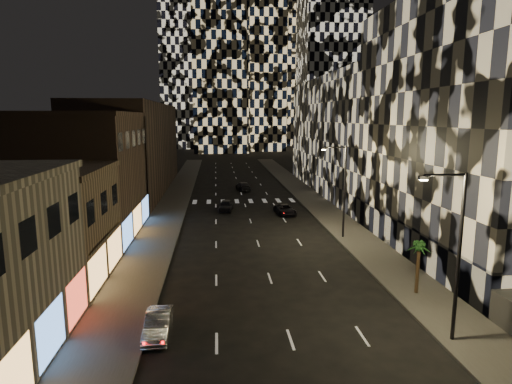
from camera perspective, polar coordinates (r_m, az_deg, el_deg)
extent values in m
cube|color=#47443F|center=(61.62, -10.96, -1.30)|extent=(4.00, 120.00, 0.15)
cube|color=#47443F|center=(62.86, 7.49, -0.98)|extent=(4.00, 120.00, 0.15)
cube|color=#4C4C47|center=(61.45, -9.01, -1.27)|extent=(0.20, 120.00, 0.15)
cube|color=#4C4C47|center=(62.43, 5.61, -1.01)|extent=(0.20, 120.00, 0.15)
cube|color=brown|center=(34.73, -27.48, -4.34)|extent=(10.00, 10.00, 8.00)
cube|color=brown|center=(45.98, -21.91, 1.86)|extent=(10.00, 15.00, 12.00)
cube|color=brown|center=(71.55, -15.99, 5.64)|extent=(10.00, 40.00, 14.00)
cube|color=#232326|center=(42.10, 29.46, 7.46)|extent=(16.00, 25.00, 22.00)
cube|color=#383838|center=(39.64, 19.04, -5.81)|extent=(0.60, 25.00, 3.00)
cube|color=#232326|center=(71.34, 14.32, 7.31)|extent=(16.00, 40.00, 18.00)
cube|color=black|center=(154.34, -4.91, 23.25)|extent=(18.00, 18.00, 95.00)
cylinder|color=black|center=(24.79, 25.41, -8.03)|extent=(0.20, 0.20, 9.00)
cylinder|color=black|center=(23.32, 23.89, 2.10)|extent=(2.20, 0.14, 0.14)
cube|color=black|center=(22.82, 21.45, 1.80)|extent=(0.50, 0.25, 0.18)
cube|color=#FFEAB2|center=(22.84, 21.43, 1.50)|extent=(0.35, 0.18, 0.06)
cylinder|color=black|center=(42.68, 11.72, -0.03)|extent=(0.20, 0.20, 9.00)
cylinder|color=black|center=(41.84, 10.48, 5.89)|extent=(2.20, 0.14, 0.14)
cube|color=black|center=(41.56, 9.01, 5.74)|extent=(0.50, 0.25, 0.18)
cube|color=#FFEAB2|center=(41.57, 9.01, 5.57)|extent=(0.35, 0.18, 0.06)
imported|color=#A7A8AD|center=(25.24, -12.92, -16.81)|extent=(1.39, 3.86, 1.27)
imported|color=black|center=(55.15, -4.07, -1.80)|extent=(2.14, 4.24, 1.38)
imported|color=black|center=(70.37, -1.72, 0.78)|extent=(2.46, 4.98, 1.39)
imported|color=black|center=(52.98, 3.89, -2.38)|extent=(2.54, 4.58, 1.21)
cylinder|color=#47331E|center=(31.21, 20.73, -9.79)|extent=(0.23, 0.23, 3.09)
sphere|color=#1A4719|center=(30.70, 20.92, -6.81)|extent=(0.68, 0.68, 0.68)
cone|color=#1A4719|center=(30.86, 21.26, -6.84)|extent=(1.37, 0.58, 0.82)
cone|color=#1A4719|center=(30.94, 20.91, -6.77)|extent=(0.81, 1.33, 0.82)
cone|color=#1A4719|center=(30.85, 20.56, -6.80)|extent=(0.84, 1.32, 0.82)
cone|color=#1A4719|center=(30.65, 20.48, -6.90)|extent=(1.37, 0.54, 0.82)
cone|color=#1A4719|center=(30.50, 20.73, -7.00)|extent=(1.21, 1.06, 0.82)
cone|color=#1A4719|center=(30.51, 21.12, -7.02)|extent=(0.29, 1.35, 0.82)
cone|color=#1A4719|center=(30.67, 21.36, -6.95)|extent=(1.23, 1.03, 0.82)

